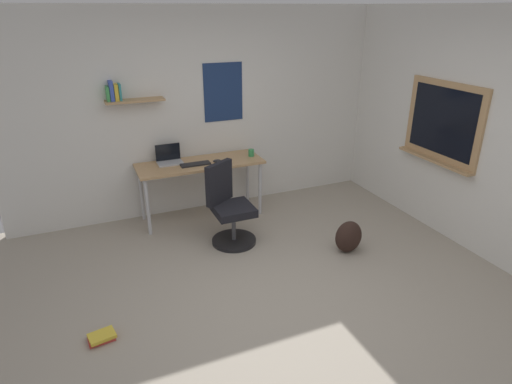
% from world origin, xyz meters
% --- Properties ---
extents(ground_plane, '(5.20, 5.20, 0.00)m').
position_xyz_m(ground_plane, '(0.00, 0.00, 0.00)').
color(ground_plane, '#9E9384').
rests_on(ground_plane, ground).
extents(wall_back, '(5.00, 0.30, 2.60)m').
position_xyz_m(wall_back, '(-0.00, 2.45, 1.30)').
color(wall_back, silver).
rests_on(wall_back, ground).
extents(wall_right, '(0.22, 5.00, 2.60)m').
position_xyz_m(wall_right, '(2.45, 0.03, 1.30)').
color(wall_right, silver).
rests_on(wall_right, ground).
extents(desk, '(1.58, 0.57, 0.76)m').
position_xyz_m(desk, '(-0.15, 2.09, 0.68)').
color(desk, tan).
rests_on(desk, ground).
extents(office_chair, '(0.55, 0.56, 0.95)m').
position_xyz_m(office_chair, '(-0.04, 1.33, 0.41)').
color(office_chair, black).
rests_on(office_chair, ground).
extents(laptop, '(0.31, 0.21, 0.23)m').
position_xyz_m(laptop, '(-0.51, 2.23, 0.81)').
color(laptop, '#ADAFB5').
rests_on(laptop, desk).
extents(keyboard, '(0.37, 0.13, 0.02)m').
position_xyz_m(keyboard, '(-0.23, 2.02, 0.77)').
color(keyboard, black).
rests_on(keyboard, desk).
extents(computer_mouse, '(0.10, 0.06, 0.03)m').
position_xyz_m(computer_mouse, '(0.05, 2.02, 0.77)').
color(computer_mouse, '#262628').
rests_on(computer_mouse, desk).
extents(coffee_mug, '(0.08, 0.08, 0.09)m').
position_xyz_m(coffee_mug, '(0.54, 2.07, 0.80)').
color(coffee_mug, '#338C4C').
rests_on(coffee_mug, desk).
extents(backpack, '(0.32, 0.22, 0.37)m').
position_xyz_m(backpack, '(1.10, 0.58, 0.19)').
color(backpack, black).
rests_on(backpack, ground).
extents(book_stack_on_floor, '(0.24, 0.19, 0.06)m').
position_xyz_m(book_stack_on_floor, '(-1.60, 0.17, 0.03)').
color(book_stack_on_floor, '#C63833').
rests_on(book_stack_on_floor, ground).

